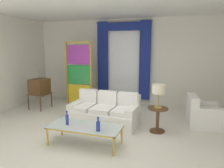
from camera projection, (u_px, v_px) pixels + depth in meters
name	position (u px, v px, depth m)	size (l,w,h in m)	color
ground_plane	(103.00, 134.00, 4.98)	(16.00, 16.00, 0.00)	silver
wall_rear	(132.00, 62.00, 7.59)	(8.00, 0.12, 3.00)	white
ceiling_slab	(113.00, 6.00, 5.21)	(8.00, 7.60, 0.04)	white
curtained_window	(123.00, 55.00, 7.47)	(2.00, 0.17, 2.70)	white
couch_white_long	(105.00, 112.00, 5.65)	(1.80, 1.00, 0.86)	white
coffee_table	(85.00, 127.00, 4.41)	(1.52, 0.63, 0.41)	silver
bottle_blue_decanter	(67.00, 119.00, 4.45)	(0.06, 0.06, 0.31)	navy
bottle_crystal_tall	(98.00, 125.00, 4.12)	(0.08, 0.08, 0.29)	navy
vintage_tv	(39.00, 87.00, 6.97)	(0.62, 0.63, 1.35)	brown
armchair_white	(202.00, 115.00, 5.47)	(0.90, 0.90, 0.80)	white
stained_glass_divider	(79.00, 76.00, 7.19)	(0.95, 0.05, 2.20)	gold
peacock_figurine	(85.00, 103.00, 6.94)	(0.44, 0.60, 0.50)	beige
round_side_table	(158.00, 118.00, 5.09)	(0.48, 0.48, 0.59)	brown
table_lamp_brass	(159.00, 90.00, 4.97)	(0.32, 0.32, 0.57)	#B29338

